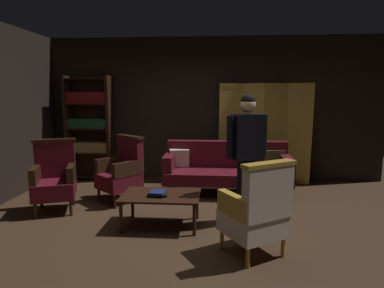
% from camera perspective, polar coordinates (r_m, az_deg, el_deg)
% --- Properties ---
extents(ground_plane, '(10.00, 10.00, 0.00)m').
position_cam_1_polar(ground_plane, '(4.36, -0.83, -14.08)').
color(ground_plane, '#3D2819').
extents(back_wall, '(7.20, 0.10, 2.80)m').
position_cam_1_polar(back_wall, '(6.47, 1.13, 6.16)').
color(back_wall, black).
rests_on(back_wall, ground_plane).
extents(folding_screen, '(1.73, 0.28, 1.90)m').
position_cam_1_polar(folding_screen, '(6.29, 12.60, 2.10)').
color(folding_screen, '#B29338').
rests_on(folding_screen, ground_plane).
extents(bookshelf, '(0.90, 0.32, 2.05)m').
position_cam_1_polar(bookshelf, '(6.72, -17.68, 3.11)').
color(bookshelf, black).
rests_on(bookshelf, ground_plane).
extents(velvet_couch, '(2.12, 0.78, 0.88)m').
position_cam_1_polar(velvet_couch, '(5.59, 6.16, -4.11)').
color(velvet_couch, black).
rests_on(velvet_couch, ground_plane).
extents(coffee_table, '(1.00, 0.64, 0.42)m').
position_cam_1_polar(coffee_table, '(4.23, -5.51, -9.45)').
color(coffee_table, black).
rests_on(coffee_table, ground_plane).
extents(armchair_gilt_accent, '(0.80, 0.80, 1.04)m').
position_cam_1_polar(armchair_gilt_accent, '(3.49, 11.37, -11.55)').
color(armchair_gilt_accent, '#B78E33').
rests_on(armchair_gilt_accent, ground_plane).
extents(armchair_wing_left, '(0.74, 0.74, 1.04)m').
position_cam_1_polar(armchair_wing_left, '(5.13, -23.12, -5.50)').
color(armchair_wing_left, black).
rests_on(armchair_wing_left, ground_plane).
extents(armchair_wing_right, '(0.81, 0.81, 1.04)m').
position_cam_1_polar(armchair_wing_right, '(5.27, -12.26, -4.64)').
color(armchair_wing_right, black).
rests_on(armchair_wing_right, ground_plane).
extents(standing_figure, '(0.54, 0.37, 1.70)m').
position_cam_1_polar(standing_figure, '(4.23, 9.69, -0.44)').
color(standing_figure, black).
rests_on(standing_figure, ground_plane).
extents(potted_plant, '(0.48, 0.48, 0.77)m').
position_cam_1_polar(potted_plant, '(6.13, -11.23, -3.17)').
color(potted_plant, brown).
rests_on(potted_plant, ground_plane).
extents(book_black_cloth, '(0.25, 0.18, 0.03)m').
position_cam_1_polar(book_black_cloth, '(4.15, -6.09, -8.88)').
color(book_black_cloth, black).
rests_on(book_black_cloth, coffee_table).
extents(book_navy_cloth, '(0.21, 0.21, 0.03)m').
position_cam_1_polar(book_navy_cloth, '(4.14, -6.09, -8.48)').
color(book_navy_cloth, navy).
rests_on(book_navy_cloth, book_black_cloth).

